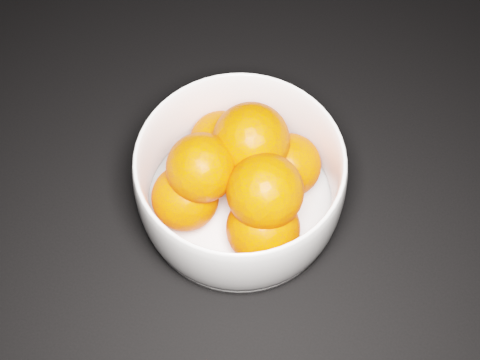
# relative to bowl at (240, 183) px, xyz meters

# --- Properties ---
(bowl) EXTENTS (0.20, 0.20, 0.10)m
(bowl) POSITION_rel_bowl_xyz_m (0.00, 0.00, 0.00)
(bowl) COLOR white
(bowl) RESTS_ON ground
(orange_pile) EXTENTS (0.15, 0.14, 0.11)m
(orange_pile) POSITION_rel_bowl_xyz_m (0.00, 0.00, 0.01)
(orange_pile) COLOR #EB3E00
(orange_pile) RESTS_ON bowl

